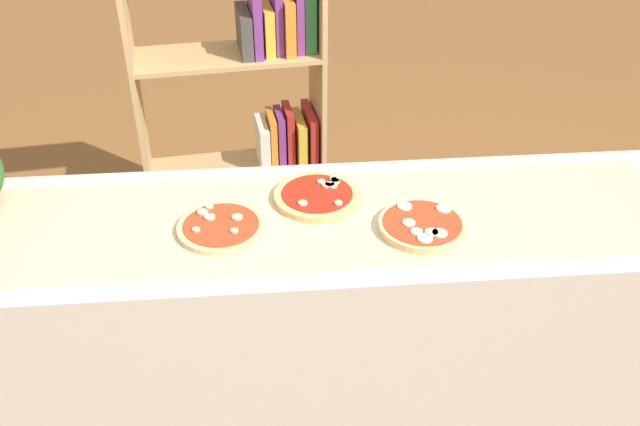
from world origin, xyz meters
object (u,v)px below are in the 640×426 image
Objects in this scene: pizza_mozzarella_2 at (422,226)px; bookshelf at (255,115)px; pizza_mushroom_0 at (221,227)px; pizza_mushroom_1 at (317,196)px.

pizza_mozzarella_2 is 1.20m from bookshelf.
pizza_mushroom_1 is (0.28, 0.13, 0.00)m from pizza_mushroom_0.
pizza_mushroom_1 is at bearing 147.35° from pizza_mozzarella_2.
pizza_mozzarella_2 is at bearing -4.72° from pizza_mushroom_0.
pizza_mozzarella_2 reaches higher than pizza_mushroom_0.
pizza_mozzarella_2 is 0.16× the size of bookshelf.
pizza_mushroom_1 is at bearing -78.61° from bookshelf.
pizza_mushroom_0 is 0.96× the size of pizza_mushroom_1.
pizza_mushroom_0 is 1.01× the size of pizza_mozzarella_2.
pizza_mushroom_0 is 0.31m from pizza_mushroom_1.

